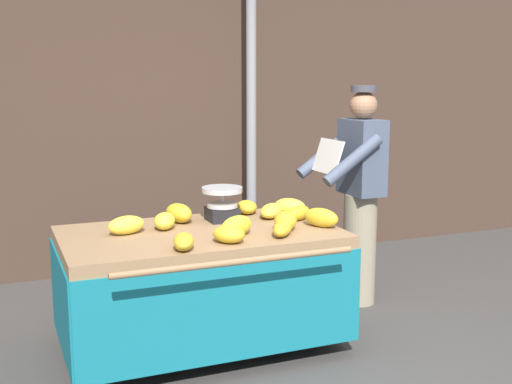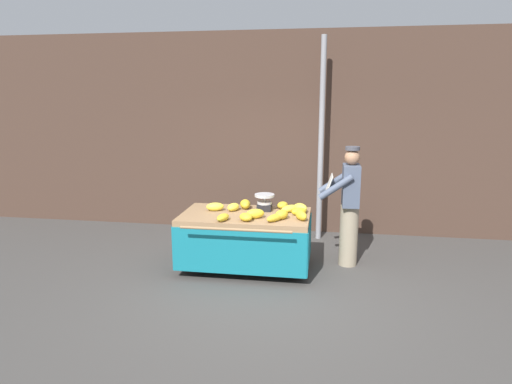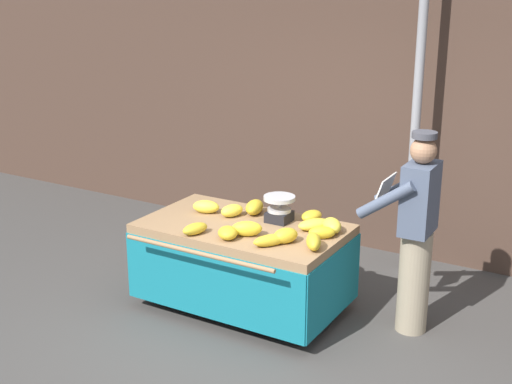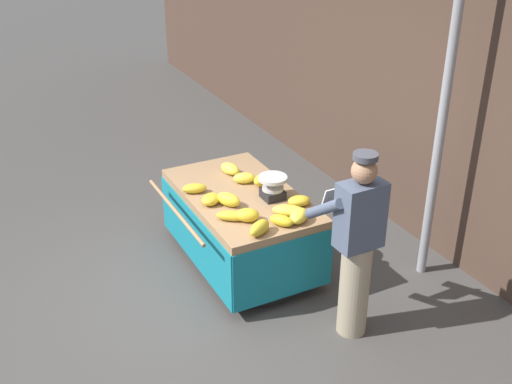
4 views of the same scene
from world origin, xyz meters
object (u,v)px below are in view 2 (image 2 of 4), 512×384
Objects in this scene: banana_bunch_4 at (245,204)px; vendor_person at (349,206)px; banana_bunch_0 at (282,214)px; banana_bunch_10 at (275,218)px; banana_bunch_9 at (246,217)px; banana_bunch_7 at (223,217)px; banana_bunch_1 at (301,215)px; banana_bunch_8 at (299,211)px; banana_bunch_11 at (283,205)px; banana_cart at (246,229)px; banana_bunch_12 at (289,209)px; banana_bunch_6 at (255,214)px; banana_bunch_5 at (233,207)px; street_pole at (321,141)px; banana_bunch_3 at (301,208)px; weighing_scale at (265,202)px; banana_bunch_2 at (215,207)px.

banana_bunch_4 is 1.47m from vendor_person.
banana_bunch_4 is (-0.58, 0.48, 0.00)m from banana_bunch_0.
banana_bunch_4 is at bearing 129.89° from banana_bunch_10.
banana_bunch_10 is at bearing 7.06° from banana_bunch_9.
banana_bunch_0 is 0.90× the size of banana_bunch_7.
banana_bunch_1 is at bearing -30.30° from banana_bunch_4.
banana_bunch_8 is 1.02× the size of banana_bunch_11.
banana_bunch_7 is at bearing -119.21° from banana_cart.
banana_bunch_6 is at bearing -135.09° from banana_bunch_12.
banana_bunch_11 is 0.22m from banana_bunch_12.
banana_bunch_1 is 1.14× the size of banana_bunch_5.
banana_bunch_0 is 1.06× the size of banana_bunch_9.
street_pole is 2.27m from banana_bunch_9.
banana_bunch_0 is 0.47m from banana_bunch_3.
banana_bunch_0 reaches higher than banana_cart.
banana_bunch_5 is at bearing -174.55° from banana_bunch_3.
weighing_scale is at bearing -147.44° from banana_bunch_11.
street_pole is 1.87× the size of banana_cart.
banana_bunch_1 is 0.42m from banana_bunch_3.
banana_bunch_1 is 0.15× the size of vendor_person.
banana_bunch_9 is (-0.10, -0.14, -0.01)m from banana_bunch_6.
banana_bunch_8 reaches higher than banana_bunch_11.
banana_bunch_5 is at bearing 145.61° from banana_bunch_10.
banana_cart is 0.53m from banana_bunch_7.
banana_bunch_4 reaches higher than banana_bunch_0.
street_pole is 1.64m from banana_bunch_12.
vendor_person is at bearing 7.46° from weighing_scale.
vendor_person is (0.43, -1.18, -0.80)m from street_pole.
weighing_scale is 0.45m from banana_bunch_5.
banana_bunch_1 is at bearing 18.87° from banana_bunch_10.
banana_bunch_2 reaches higher than banana_bunch_10.
weighing_scale is 0.30m from banana_bunch_4.
banana_bunch_9 is 0.38m from banana_bunch_10.
banana_bunch_0 reaches higher than banana_bunch_8.
banana_bunch_8 is 0.76m from vendor_person.
banana_bunch_5 is 1.00× the size of banana_bunch_8.
street_pole is at bearing 64.52° from banana_bunch_9.
banana_bunch_5 is (-0.72, 0.32, -0.01)m from banana_bunch_0.
banana_bunch_2 reaches higher than banana_bunch_8.
street_pole reaches higher than banana_bunch_6.
banana_bunch_5 is at bearing -171.13° from vendor_person.
banana_bunch_3 is 0.95× the size of banana_bunch_4.
banana_bunch_12 is at bearing 5.78° from banana_bunch_2.
banana_bunch_3 is 0.17m from banana_bunch_8.
banana_bunch_6 is at bearing -154.18° from vendor_person.
street_pole is 11.21× the size of banana_bunch_12.
banana_bunch_10 is 0.17× the size of vendor_person.
weighing_scale is at bearing 82.08° from banana_bunch_6.
banana_bunch_4 reaches higher than banana_bunch_3.
banana_bunch_0 is 0.88× the size of banana_bunch_2.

